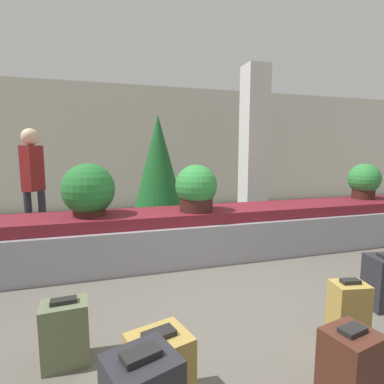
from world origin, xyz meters
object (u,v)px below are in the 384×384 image
at_px(suitcase_0, 65,333).
at_px(suitcase_4, 350,368).
at_px(decorated_tree, 158,168).
at_px(traveler_0, 33,176).
at_px(potted_plant_0, 89,191).
at_px(pillar, 254,146).
at_px(suitcase_6, 160,373).
at_px(potted_plant_2, 196,189).
at_px(potted_plant_1, 364,181).
at_px(suitcase_3, 348,316).

relative_size(suitcase_0, suitcase_4, 0.98).
bearing_deg(decorated_tree, suitcase_4, -85.85).
height_order(suitcase_4, traveler_0, traveler_0).
xyz_separation_m(suitcase_0, potted_plant_0, (0.11, 1.84, 0.77)).
height_order(pillar, suitcase_0, pillar).
xyz_separation_m(suitcase_6, decorated_tree, (0.75, 4.16, 0.95)).
distance_m(potted_plant_2, decorated_tree, 1.87).
relative_size(potted_plant_1, decorated_tree, 0.28).
bearing_deg(potted_plant_2, suitcase_0, -130.75).
height_order(suitcase_0, decorated_tree, decorated_tree).
distance_m(suitcase_0, potted_plant_2, 2.41).
bearing_deg(traveler_0, pillar, 124.03).
distance_m(suitcase_6, potted_plant_0, 2.57).
distance_m(pillar, suitcase_0, 4.99).
relative_size(potted_plant_2, traveler_0, 0.35).
height_order(suitcase_3, traveler_0, traveler_0).
bearing_deg(suitcase_6, decorated_tree, 63.65).
relative_size(pillar, potted_plant_0, 4.81).
height_order(suitcase_0, potted_plant_2, potted_plant_2).
bearing_deg(decorated_tree, potted_plant_1, -26.29).
height_order(suitcase_0, suitcase_6, suitcase_6).
height_order(suitcase_3, decorated_tree, decorated_tree).
xyz_separation_m(suitcase_6, potted_plant_1, (4.04, 2.54, 0.75)).
bearing_deg(suitcase_0, suitcase_3, -15.65).
distance_m(suitcase_4, decorated_tree, 4.55).
relative_size(suitcase_6, potted_plant_0, 0.73).
xyz_separation_m(suitcase_6, potted_plant_0, (-0.46, 2.41, 0.76)).
relative_size(suitcase_0, suitcase_6, 0.98).
bearing_deg(suitcase_6, traveler_0, 94.05).
xyz_separation_m(pillar, suitcase_4, (-1.65, -4.34, -1.37)).
distance_m(pillar, suitcase_6, 5.08).
relative_size(suitcase_3, decorated_tree, 0.25).
xyz_separation_m(potted_plant_1, decorated_tree, (-3.29, 1.62, 0.19)).
xyz_separation_m(suitcase_3, potted_plant_1, (2.58, 2.39, 0.73)).
height_order(potted_plant_0, potted_plant_1, potted_plant_0).
bearing_deg(potted_plant_2, traveler_0, 150.54).
height_order(suitcase_4, decorated_tree, decorated_tree).
distance_m(suitcase_4, potted_plant_2, 2.70).
height_order(potted_plant_2, traveler_0, traveler_0).
xyz_separation_m(suitcase_0, decorated_tree, (1.31, 3.59, 0.95)).
bearing_deg(pillar, suitcase_6, -123.75).
bearing_deg(suitcase_3, suitcase_6, -164.48).
height_order(suitcase_3, potted_plant_0, potted_plant_0).
bearing_deg(pillar, suitcase_4, -110.76).
distance_m(pillar, traveler_0, 4.09).
distance_m(suitcase_3, traveler_0, 4.50).
xyz_separation_m(suitcase_4, potted_plant_1, (2.97, 2.81, 0.75)).
relative_size(suitcase_3, potted_plant_2, 0.86).
height_order(suitcase_6, potted_plant_0, potted_plant_0).
bearing_deg(potted_plant_1, potted_plant_2, -175.77).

